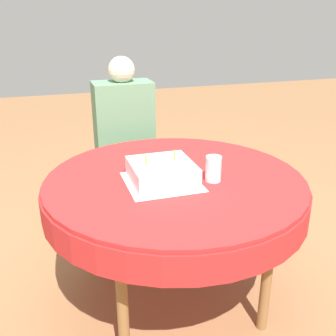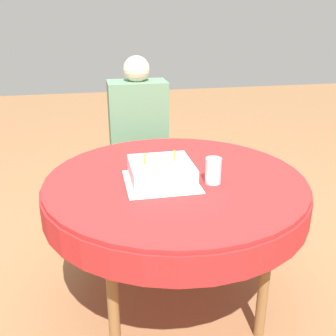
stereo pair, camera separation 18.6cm
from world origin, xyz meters
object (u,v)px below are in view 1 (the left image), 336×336
Objects in this scene: person at (125,129)px; birthday_cake at (162,172)px; chair at (123,154)px; drinking_glass at (213,169)px.

person reaches higher than birthday_cake.
chair is 3.30× the size of birthday_cake.
birthday_cake is at bearing -90.60° from chair.
birthday_cake reaches higher than drinking_glass.
person is 0.93m from birthday_cake.
drinking_glass is (0.22, -1.08, 0.28)m from chair.
drinking_glass is at bearing -14.14° from birthday_cake.
birthday_cake is at bearing -90.66° from person.
birthday_cake is (-0.01, -1.02, 0.26)m from chair.
drinking_glass is (0.24, -0.06, 0.01)m from birthday_cake.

